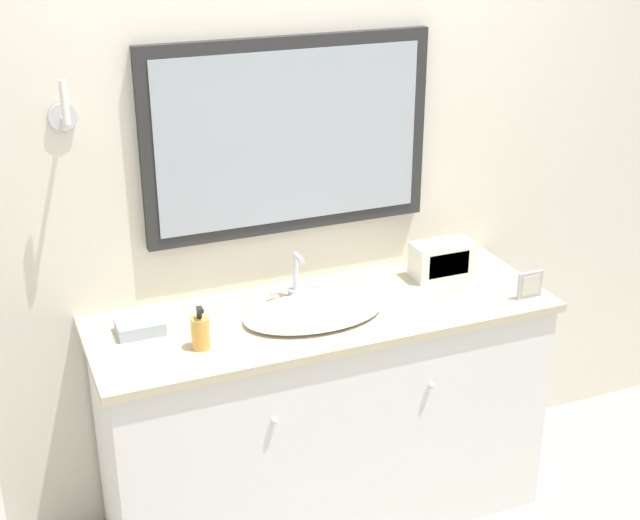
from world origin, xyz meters
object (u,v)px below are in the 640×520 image
at_px(sink_basin, 313,311).
at_px(picture_frame, 530,285).
at_px(soap_bottle, 200,332).
at_px(appliance_box, 442,259).

relative_size(sink_basin, picture_frame, 4.94).
bearing_deg(picture_frame, soap_bottle, 175.93).
height_order(sink_basin, picture_frame, sink_basin).
bearing_deg(sink_basin, soap_bottle, -169.58).
xyz_separation_m(sink_basin, soap_bottle, (-0.43, -0.08, 0.04)).
relative_size(sink_basin, appliance_box, 2.14).
height_order(soap_bottle, picture_frame, soap_bottle).
bearing_deg(soap_bottle, appliance_box, 11.44).
bearing_deg(appliance_box, soap_bottle, -168.56).
xyz_separation_m(soap_bottle, appliance_box, (1.02, 0.21, 0.01)).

